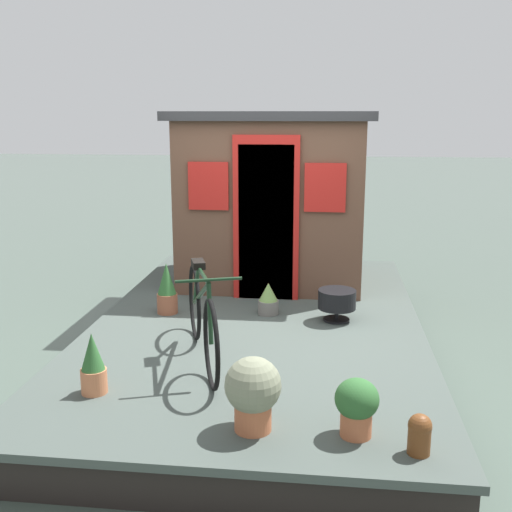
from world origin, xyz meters
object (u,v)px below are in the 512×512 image
(houseboat_cabin, at_px, (273,197))
(mooring_bollard, at_px, (420,433))
(bicycle, at_px, (202,316))
(charcoal_grill, at_px, (337,300))
(potted_plant_mint, at_px, (357,405))
(potted_plant_ivy, at_px, (93,365))
(potted_plant_fern, at_px, (268,299))
(potted_plant_succulent, at_px, (167,290))
(potted_plant_geranium, at_px, (253,391))

(houseboat_cabin, xyz_separation_m, mooring_bollard, (-3.93, -1.25, -0.89))
(bicycle, relative_size, charcoal_grill, 4.47)
(houseboat_cabin, height_order, bicycle, houseboat_cabin)
(bicycle, xyz_separation_m, potted_plant_mint, (-1.10, -1.22, -0.17))
(potted_plant_ivy, height_order, potted_plant_mint, potted_plant_ivy)
(potted_plant_fern, distance_m, potted_plant_mint, 2.51)
(potted_plant_ivy, height_order, mooring_bollard, potted_plant_ivy)
(potted_plant_succulent, distance_m, potted_plant_ivy, 1.89)
(houseboat_cabin, bearing_deg, bicycle, 172.66)
(potted_plant_mint, bearing_deg, potted_plant_ivy, 78.05)
(potted_plant_fern, xyz_separation_m, mooring_bollard, (-2.55, -1.17, -0.02))
(bicycle, relative_size, potted_plant_ivy, 3.61)
(potted_plant_mint, relative_size, charcoal_grill, 1.03)
(bicycle, distance_m, potted_plant_succulent, 1.35)
(houseboat_cabin, bearing_deg, potted_plant_ivy, 163.18)
(potted_plant_fern, relative_size, mooring_bollard, 1.28)
(bicycle, height_order, potted_plant_succulent, bicycle)
(potted_plant_ivy, bearing_deg, potted_plant_succulent, -1.69)
(potted_plant_fern, bearing_deg, potted_plant_geranium, -176.74)
(potted_plant_mint, bearing_deg, bicycle, 48.00)
(potted_plant_mint, distance_m, mooring_bollard, 0.42)
(potted_plant_geranium, relative_size, potted_plant_ivy, 1.08)
(bicycle, distance_m, potted_plant_ivy, 0.99)
(potted_plant_ivy, xyz_separation_m, potted_plant_mint, (-0.40, -1.90, -0.01))
(potted_plant_succulent, relative_size, potted_plant_mint, 1.37)
(bicycle, bearing_deg, potted_plant_fern, -18.35)
(potted_plant_fern, distance_m, charcoal_grill, 0.71)
(houseboat_cabin, xyz_separation_m, potted_plant_geranium, (-3.77, -0.22, -0.75))
(potted_plant_fern, relative_size, potted_plant_mint, 0.85)
(bicycle, height_order, mooring_bollard, bicycle)
(potted_plant_ivy, distance_m, potted_plant_mint, 1.94)
(potted_plant_succulent, distance_m, potted_plant_mint, 2.94)
(potted_plant_geranium, relative_size, mooring_bollard, 1.94)
(potted_plant_succulent, xyz_separation_m, potted_plant_fern, (0.09, -1.04, -0.09))
(houseboat_cabin, bearing_deg, potted_plant_fern, -176.61)
(potted_plant_succulent, bearing_deg, houseboat_cabin, -33.17)
(potted_plant_fern, bearing_deg, charcoal_grill, -100.30)
(potted_plant_succulent, xyz_separation_m, potted_plant_ivy, (-1.89, 0.06, -0.03))
(charcoal_grill, distance_m, mooring_bollard, 2.47)
(potted_plant_fern, height_order, charcoal_grill, potted_plant_fern)
(potted_plant_mint, bearing_deg, potted_plant_geranium, 90.37)
(potted_plant_mint, bearing_deg, potted_plant_succulent, 38.77)
(potted_plant_geranium, bearing_deg, potted_plant_mint, -89.63)
(potted_plant_succulent, height_order, potted_plant_ivy, potted_plant_succulent)
(bicycle, height_order, potted_plant_mint, bicycle)
(potted_plant_ivy, bearing_deg, potted_plant_fern, -29.01)
(potted_plant_geranium, xyz_separation_m, potted_plant_ivy, (0.41, 1.23, -0.05))
(bicycle, relative_size, potted_plant_fern, 5.09)
(potted_plant_geranium, height_order, potted_plant_ivy, potted_plant_geranium)
(houseboat_cabin, height_order, charcoal_grill, houseboat_cabin)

